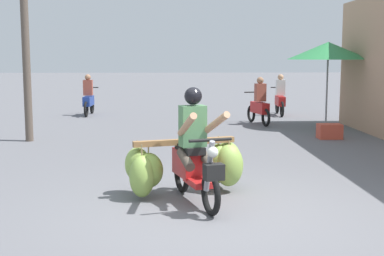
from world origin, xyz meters
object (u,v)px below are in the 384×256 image
motorbike_distant_ahead_right (259,105)px  market_umbrella_near_shop (328,51)px  motorbike_main_loaded (194,162)px  produce_crate (330,131)px  utility_pole (25,26)px  motorbike_distant_far_ahead (280,99)px  motorbike_distant_ahead_left (89,99)px

motorbike_distant_ahead_right → market_umbrella_near_shop: market_umbrella_near_shop is taller
motorbike_main_loaded → produce_crate: size_ratio=3.42×
motorbike_distant_ahead_right → motorbike_main_loaded: bearing=-106.1°
motorbike_main_loaded → utility_pole: 6.65m
motorbike_main_loaded → motorbike_distant_far_ahead: bearing=71.8°
motorbike_distant_far_ahead → utility_pole: bearing=-143.5°
market_umbrella_near_shop → produce_crate: (-0.52, -2.06, -1.97)m
motorbike_distant_ahead_right → utility_pole: 6.91m
motorbike_distant_ahead_right → market_umbrella_near_shop: (1.78, -0.67, 1.58)m
motorbike_distant_far_ahead → produce_crate: bearing=-88.3°
motorbike_distant_far_ahead → utility_pole: (-7.07, -5.23, 2.11)m
motorbike_distant_ahead_right → market_umbrella_near_shop: 2.48m
motorbike_distant_ahead_right → utility_pole: size_ratio=0.30×
motorbike_distant_far_ahead → produce_crate: motorbike_distant_far_ahead is taller
motorbike_distant_far_ahead → market_umbrella_near_shop: (0.67, -3.09, 1.58)m
motorbike_distant_ahead_left → market_umbrella_near_shop: (7.17, -3.32, 1.58)m
market_umbrella_near_shop → utility_pole: size_ratio=0.45×
motorbike_distant_ahead_left → motorbike_main_loaded: bearing=-73.6°
motorbike_distant_ahead_right → produce_crate: bearing=-65.1°
utility_pole → market_umbrella_near_shop: bearing=15.5°
produce_crate → utility_pole: bearing=-179.4°
market_umbrella_near_shop → utility_pole: utility_pole is taller
motorbike_distant_ahead_right → motorbike_distant_ahead_left: bearing=153.8°
motorbike_distant_ahead_left → motorbike_distant_far_ahead: same height
motorbike_distant_ahead_left → utility_pole: utility_pole is taller
motorbike_distant_ahead_right → produce_crate: (1.27, -2.73, -0.39)m
motorbike_distant_ahead_right → produce_crate: 3.03m
utility_pole → motorbike_distant_ahead_left: bearing=84.0°
motorbike_main_loaded → motorbike_distant_ahead_right: motorbike_main_loaded is taller
produce_crate → motorbike_distant_ahead_left: bearing=141.0°
motorbike_distant_far_ahead → market_umbrella_near_shop: bearing=-77.8°
produce_crate → motorbike_main_loaded: bearing=-124.5°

